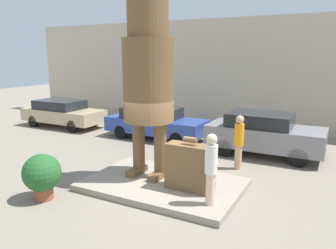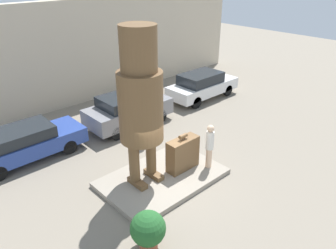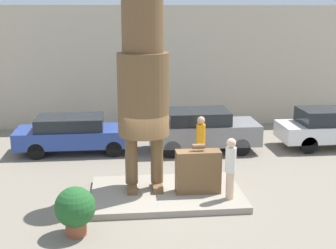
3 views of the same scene
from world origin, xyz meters
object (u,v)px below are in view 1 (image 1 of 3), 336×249
at_px(planter_pot, 42,174).
at_px(parked_car_grey, 264,133).
at_px(giant_suitcase, 190,167).
at_px(tourist, 211,166).
at_px(worker_hivis, 239,140).
at_px(parked_car_tan, 63,112).
at_px(statue_figure, 148,68).
at_px(parked_car_blue, 155,122).

bearing_deg(planter_pot, parked_car_grey, 57.27).
bearing_deg(giant_suitcase, tourist, -36.31).
height_order(parked_car_grey, worker_hivis, worker_hivis).
bearing_deg(tourist, giant_suitcase, 143.69).
height_order(parked_car_tan, worker_hivis, worker_hivis).
xyz_separation_m(giant_suitcase, tourist, (0.82, -0.60, 0.34)).
xyz_separation_m(tourist, planter_pot, (-4.21, -1.42, -0.47)).
xyz_separation_m(parked_car_tan, parked_car_grey, (10.67, -0.21, 0.11)).
distance_m(statue_figure, planter_pot, 4.11).
bearing_deg(giant_suitcase, worker_hivis, 78.57).
relative_size(parked_car_tan, parked_car_grey, 1.06).
bearing_deg(worker_hivis, statue_figure, -132.66).
bearing_deg(planter_pot, statue_figure, 53.53).
relative_size(tourist, planter_pot, 1.44).
bearing_deg(parked_car_tan, parked_car_grey, -1.10).
distance_m(parked_car_grey, planter_pot, 8.04).
bearing_deg(planter_pot, worker_hivis, 50.42).
bearing_deg(parked_car_grey, parked_car_tan, 178.90).
height_order(parked_car_blue, parked_car_grey, parked_car_grey).
bearing_deg(planter_pot, tourist, 18.60).
height_order(parked_car_tan, parked_car_grey, parked_car_grey).
bearing_deg(giant_suitcase, parked_car_grey, 78.57).
bearing_deg(giant_suitcase, parked_car_tan, 153.00).
relative_size(statue_figure, parked_car_blue, 1.19).
distance_m(giant_suitcase, tourist, 1.07).
bearing_deg(tourist, parked_car_grey, 88.53).
bearing_deg(planter_pot, parked_car_tan, 132.22).
bearing_deg(parked_car_tan, statue_figure, -28.82).
bearing_deg(tourist, parked_car_tan, 152.21).
relative_size(parked_car_blue, worker_hivis, 2.52).
distance_m(parked_car_blue, planter_pot, 7.08).
distance_m(parked_car_tan, parked_car_grey, 10.68).
bearing_deg(planter_pot, giant_suitcase, 30.81).
distance_m(giant_suitcase, parked_car_grey, 4.84).
xyz_separation_m(giant_suitcase, worker_hivis, (0.56, 2.75, 0.18)).
distance_m(tourist, parked_car_grey, 5.36).
relative_size(statue_figure, tourist, 3.08).
xyz_separation_m(giant_suitcase, parked_car_grey, (0.96, 4.74, 0.04)).
bearing_deg(parked_car_blue, planter_pot, -84.97).
distance_m(giant_suitcase, parked_car_blue, 6.44).
relative_size(statue_figure, worker_hivis, 2.99).
bearing_deg(worker_hivis, parked_car_blue, 153.44).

